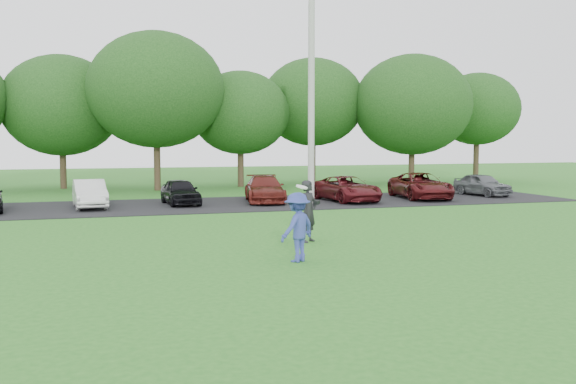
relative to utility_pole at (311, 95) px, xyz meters
name	(u,v)px	position (x,y,z in m)	size (l,w,h in m)	color
ground	(331,258)	(-3.70, -12.23, -4.71)	(100.00, 100.00, 0.00)	#24681D
parking_lot	(224,204)	(-3.70, 0.77, -4.70)	(32.00, 6.50, 0.03)	black
utility_pole	(311,95)	(0.00, 0.00, 0.00)	(0.28, 0.28, 9.42)	#AFAEA9
frisbee_player	(297,227)	(-4.60, -12.41, -3.91)	(1.19, 1.07, 1.81)	#344095
camera_bystander	(309,211)	(-3.44, -9.79, -3.86)	(0.74, 0.70, 1.70)	black
parked_cars	(222,190)	(-3.78, 0.78, -4.10)	(28.24, 4.89, 1.26)	black
tree_row	(216,103)	(-2.19, 10.53, 0.20)	(42.39, 9.85, 8.64)	#38281C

